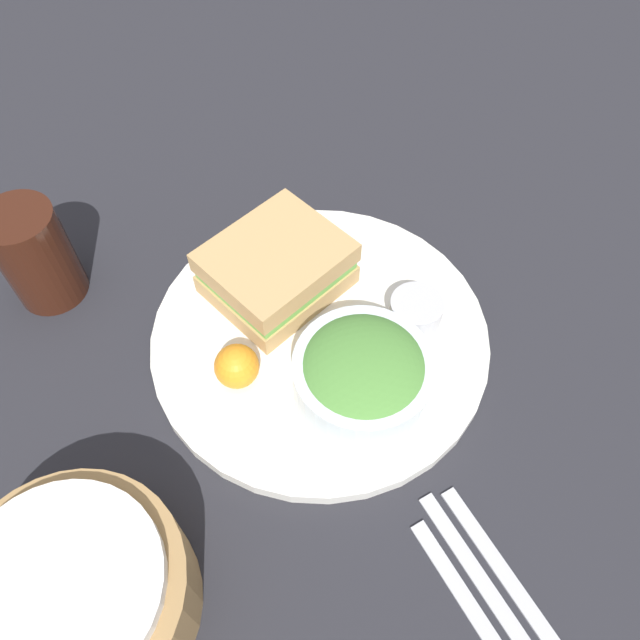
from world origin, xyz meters
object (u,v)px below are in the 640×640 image
at_px(plate, 320,337).
at_px(fork, 527,606).
at_px(spoon, 488,633).
at_px(bread_basket, 75,598).
at_px(salad_bowl, 363,374).
at_px(knife, 508,620).
at_px(dressing_cup, 416,312).
at_px(sandwich, 276,269).
at_px(drink_glass, 36,255).

xyz_separation_m(plate, fork, (-0.26, 0.07, -0.00)).
xyz_separation_m(fork, spoon, (0.01, 0.03, 0.00)).
relative_size(plate, bread_basket, 1.93).
height_order(salad_bowl, spoon, salad_bowl).
relative_size(salad_bowl, knife, 0.56).
bearing_deg(spoon, salad_bowl, 174.78).
height_order(plate, salad_bowl, salad_bowl).
bearing_deg(dressing_cup, sandwich, 24.63).
distance_m(sandwich, fork, 0.34).
xyz_separation_m(bread_basket, fork, (-0.23, -0.21, -0.04)).
relative_size(salad_bowl, spoon, 0.66).
bearing_deg(bread_basket, plate, -83.42).
bearing_deg(salad_bowl, spoon, 156.50).
relative_size(salad_bowl, drink_glass, 1.13).
height_order(salad_bowl, bread_basket, bread_basket).
bearing_deg(drink_glass, salad_bowl, -159.98).
distance_m(sandwich, dressing_cup, 0.13).
bearing_deg(plate, spoon, 157.94).
height_order(dressing_cup, knife, dressing_cup).
bearing_deg(dressing_cup, spoon, 139.24).
relative_size(knife, spoon, 1.17).
distance_m(plate, spoon, 0.27).
distance_m(knife, spoon, 0.02).
height_order(plate, drink_glass, drink_glass).
bearing_deg(plate, salad_bowl, 162.13).
xyz_separation_m(sandwich, dressing_cup, (-0.12, -0.06, -0.01)).
xyz_separation_m(plate, dressing_cup, (-0.06, -0.07, 0.02)).
distance_m(salad_bowl, knife, 0.21).
xyz_separation_m(salad_bowl, dressing_cup, (0.01, -0.09, -0.02)).
relative_size(sandwich, knife, 0.61).
distance_m(bread_basket, knife, 0.30).
xyz_separation_m(drink_glass, fork, (-0.50, -0.06, -0.05)).
bearing_deg(plate, drink_glass, 29.25).
distance_m(sandwich, spoon, 0.34).
relative_size(dressing_cup, spoon, 0.27).
relative_size(bread_basket, knife, 0.78).
distance_m(sandwich, knife, 0.34).
distance_m(dressing_cup, drink_glass, 0.35).
height_order(dressing_cup, bread_basket, bread_basket).
distance_m(plate, bread_basket, 0.28).
height_order(plate, knife, plate).
bearing_deg(fork, spoon, -90.00).
bearing_deg(plate, knife, 161.72).
bearing_deg(drink_glass, fork, -172.84).
relative_size(sandwich, dressing_cup, 2.58).
bearing_deg(dressing_cup, plate, 50.72).
bearing_deg(fork, bread_basket, -119.28).
distance_m(drink_glass, knife, 0.50).
bearing_deg(drink_glass, spoon, -176.66).
height_order(sandwich, fork, sandwich).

